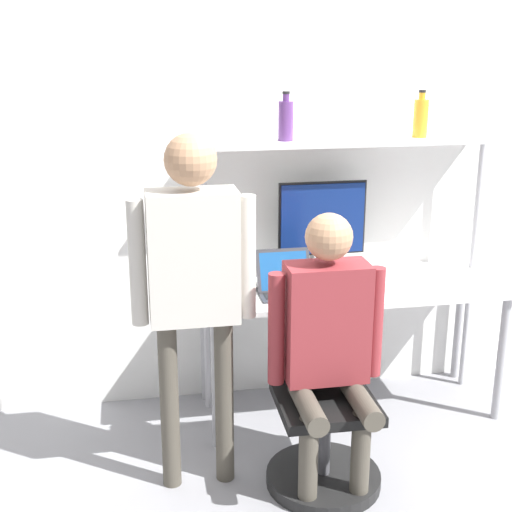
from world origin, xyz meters
TOP-DOWN VIEW (x-y plane):
  - ground_plane at (0.00, 0.00)m, footprint 12.00×12.00m
  - wall_back at (0.00, 0.70)m, footprint 8.00×0.06m
  - desk at (0.00, 0.35)m, footprint 1.73×0.65m
  - shelf_unit at (0.00, 0.51)m, footprint 1.65×0.31m
  - monitor at (-0.14, 0.49)m, footprint 0.50×0.21m
  - laptop at (-0.40, 0.28)m, footprint 0.30×0.24m
  - cell_phone at (-0.13, 0.26)m, footprint 0.07×0.15m
  - office_chair at (-0.34, -0.31)m, footprint 0.56×0.56m
  - person_seated at (-0.34, -0.36)m, footprint 0.55×0.47m
  - person_standing at (-0.94, -0.22)m, footprint 0.57×0.23m
  - bottle_amber at (0.41, 0.51)m, footprint 0.08×0.08m
  - bottle_purple at (-0.35, 0.51)m, footprint 0.08×0.08m

SIDE VIEW (x-z plane):
  - ground_plane at x=0.00m, z-range 0.00..0.00m
  - office_chair at x=-0.34m, z-range -0.18..0.74m
  - desk at x=0.00m, z-range 0.30..1.08m
  - cell_phone at x=-0.13m, z-range 0.77..0.78m
  - person_seated at x=-0.34m, z-range 0.12..1.48m
  - laptop at x=-0.40m, z-range 0.72..0.95m
  - monitor at x=-0.14m, z-range 0.81..1.37m
  - person_standing at x=-0.94m, z-range 0.24..1.95m
  - wall_back at x=0.00m, z-range 0.00..2.70m
  - shelf_unit at x=0.00m, z-range 0.58..2.14m
  - bottle_amber at x=0.41m, z-range 1.54..1.80m
  - bottle_purple at x=-0.35m, z-range 1.54..1.80m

